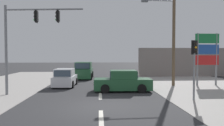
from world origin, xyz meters
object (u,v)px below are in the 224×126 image
(utility_pole_midground_right, at_px, (172,23))
(pedestal_signal_right_kerb, at_px, (194,60))
(traffic_signal_mast, at_px, (25,33))
(suv_oncoming_mid, at_px, (84,71))
(sedan_crossing_left, at_px, (123,82))
(hatchback_receding_far, at_px, (65,78))
(shopping_plaza_sign, at_px, (207,52))

(utility_pole_midground_right, distance_m, pedestal_signal_right_kerb, 6.80)
(utility_pole_midground_right, xyz_separation_m, traffic_signal_mast, (-11.28, -3.73, -1.34))
(pedestal_signal_right_kerb, bearing_deg, suv_oncoming_mid, 120.30)
(sedan_crossing_left, bearing_deg, utility_pole_midground_right, 28.93)
(traffic_signal_mast, xyz_separation_m, hatchback_receding_far, (2.00, 4.02, -3.44))
(sedan_crossing_left, bearing_deg, suv_oncoming_mid, 110.95)
(hatchback_receding_far, bearing_deg, sedan_crossing_left, -31.21)
(hatchback_receding_far, distance_m, suv_oncoming_mid, 6.43)
(utility_pole_midground_right, relative_size, hatchback_receding_far, 2.77)
(shopping_plaza_sign, relative_size, hatchback_receding_far, 1.25)
(shopping_plaza_sign, height_order, sedan_crossing_left, shopping_plaza_sign)
(utility_pole_midground_right, distance_m, suv_oncoming_mid, 11.43)
(utility_pole_midground_right, height_order, suv_oncoming_mid, utility_pole_midground_right)
(traffic_signal_mast, relative_size, hatchback_receding_far, 1.63)
(traffic_signal_mast, bearing_deg, hatchback_receding_far, 63.47)
(sedan_crossing_left, relative_size, suv_oncoming_mid, 0.93)
(shopping_plaza_sign, relative_size, suv_oncoming_mid, 1.01)
(pedestal_signal_right_kerb, xyz_separation_m, sedan_crossing_left, (-3.88, 3.48, -1.71))
(utility_pole_midground_right, bearing_deg, pedestal_signal_right_kerb, -96.79)
(pedestal_signal_right_kerb, distance_m, hatchback_receding_far, 10.77)
(utility_pole_midground_right, distance_m, traffic_signal_mast, 11.95)
(traffic_signal_mast, height_order, shopping_plaza_sign, traffic_signal_mast)
(utility_pole_midground_right, distance_m, sedan_crossing_left, 7.10)
(traffic_signal_mast, bearing_deg, utility_pole_midground_right, 18.29)
(hatchback_receding_far, bearing_deg, suv_oncoming_mid, 79.54)
(pedestal_signal_right_kerb, height_order, sedan_crossing_left, pedestal_signal_right_kerb)
(shopping_plaza_sign, distance_m, hatchback_receding_far, 12.63)
(traffic_signal_mast, relative_size, suv_oncoming_mid, 1.31)
(hatchback_receding_far, xyz_separation_m, suv_oncoming_mid, (1.17, 6.32, 0.18))
(utility_pole_midground_right, distance_m, shopping_plaza_sign, 4.02)
(sedan_crossing_left, bearing_deg, hatchback_receding_far, 148.79)
(utility_pole_midground_right, relative_size, pedestal_signal_right_kerb, 2.87)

